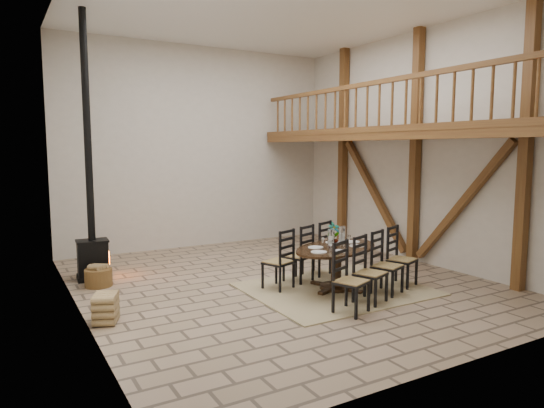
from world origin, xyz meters
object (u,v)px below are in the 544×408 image
wood_stove (91,219)px  log_stack (106,308)px  log_basket (98,277)px  dining_table (340,269)px

wood_stove → log_stack: wood_stove is taller
log_stack → wood_stove: bearing=84.0°
wood_stove → log_basket: bearing=-87.0°
dining_table → log_stack: 3.91m
dining_table → log_basket: dining_table is taller
dining_table → log_basket: bearing=125.2°
dining_table → wood_stove: 4.73m
log_basket → log_stack: bearing=-97.4°
log_basket → wood_stove: bearing=89.1°
log_basket → dining_table: bearing=-33.4°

